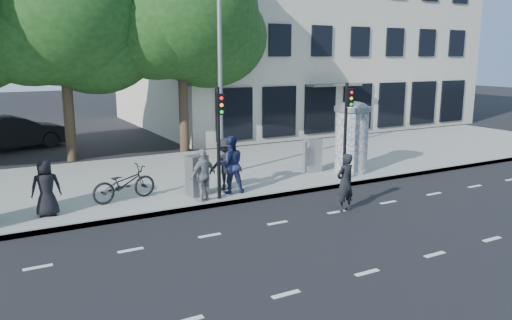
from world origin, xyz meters
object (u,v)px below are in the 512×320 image
ped_c (230,165)px  street_lamp (220,45)px  ad_column_right (352,136)px  cabinet_left (197,176)px  ped_e (203,175)px  cabinet_right (313,156)px  traffic_pole_far (347,121)px  bicycle (124,184)px  traffic_pole_near (219,132)px  ped_a (46,187)px  man_road (345,182)px  car_mid (15,132)px  ped_d (226,164)px

ped_c → street_lamp: bearing=-96.6°
ad_column_right → cabinet_left: bearing=-178.2°
ped_e → cabinet_right: 5.35m
traffic_pole_far → bicycle: size_ratio=1.71×
street_lamp → bicycle: street_lamp is taller
traffic_pole_near → ped_a: 5.03m
cabinet_right → man_road: bearing=-112.5°
traffic_pole_near → cabinet_right: size_ratio=2.74×
cabinet_left → car_mid: size_ratio=0.26×
cabinet_left → ped_e: bearing=-108.4°
ped_a → cabinet_right: ped_a is taller
man_road → ped_c: bearing=-59.1°
ped_a → traffic_pole_far: bearing=179.3°
traffic_pole_far → cabinet_right: size_ratio=2.74×
ad_column_right → traffic_pole_far: size_ratio=0.78×
ad_column_right → traffic_pole_far: (-1.00, -0.91, 0.69)m
traffic_pole_near → ped_e: 1.39m
ped_c → cabinet_right: size_ratio=1.48×
traffic_pole_far → cabinet_left: 5.49m
traffic_pole_near → car_mid: bearing=110.2°
street_lamp → ped_e: bearing=-124.5°
ped_d → traffic_pole_near: bearing=64.2°
street_lamp → cabinet_left: 4.90m
ped_a → car_mid: 12.37m
cabinet_left → traffic_pole_far: bearing=-20.4°
ad_column_right → street_lamp: size_ratio=0.33×
traffic_pole_far → street_lamp: 5.12m
ped_d → car_mid: (-5.48, 12.24, -0.19)m
traffic_pole_near → street_lamp: bearing=63.8°
ped_c → cabinet_left: size_ratio=1.44×
ad_column_right → ped_c: (-5.20, -0.41, -0.47)m
traffic_pole_far → ped_d: traffic_pole_far is taller
traffic_pole_near → traffic_pole_far: same height
ad_column_right → street_lamp: (-4.40, 1.93, 3.26)m
cabinet_left → ped_c: bearing=-24.4°
traffic_pole_near → traffic_pole_far: (4.80, 0.00, 0.00)m
street_lamp → ped_a: bearing=-161.8°
ped_c → traffic_pole_near: bearing=51.8°
traffic_pole_far → ped_e: bearing=179.4°
ped_d → cabinet_right: bearing=-160.1°
bicycle → car_mid: car_mid is taller
traffic_pole_far → ped_a: (-9.60, 0.80, -1.28)m
ped_c → cabinet_right: 4.16m
ped_c → cabinet_left: (-1.05, 0.22, -0.28)m
ped_c → cabinet_right: ped_c is taller
traffic_pole_far → cabinet_left: (-5.25, 0.71, -1.44)m
traffic_pole_near → traffic_pole_far: 4.80m
ped_c → car_mid: 13.79m
ped_a → ped_d: (5.45, 0.12, 0.05)m
bicycle → car_mid: 12.12m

